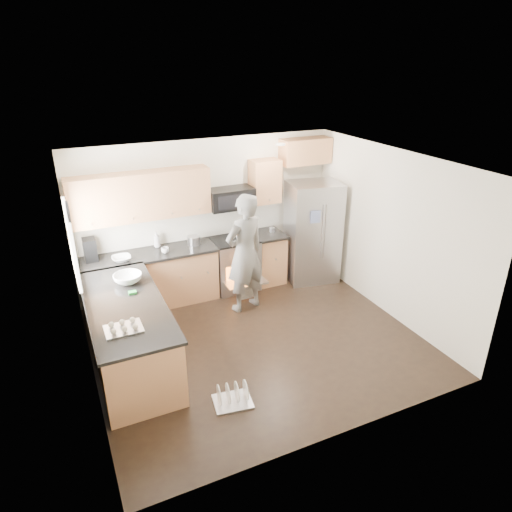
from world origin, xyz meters
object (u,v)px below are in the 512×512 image
stove_range (234,252)px  dish_rack (233,398)px  person (245,254)px  refrigerator (312,232)px

stove_range → dish_rack: stove_range is taller
person → dish_rack: (-1.04, -2.00, -0.89)m
stove_range → dish_rack: size_ratio=3.59×
stove_range → dish_rack: 3.04m
person → dish_rack: 2.43m
person → refrigerator: bearing=-177.3°
stove_range → refrigerator: (1.42, -0.24, 0.23)m
refrigerator → person: person is taller
refrigerator → person: 1.62m
refrigerator → person: bearing=-152.1°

